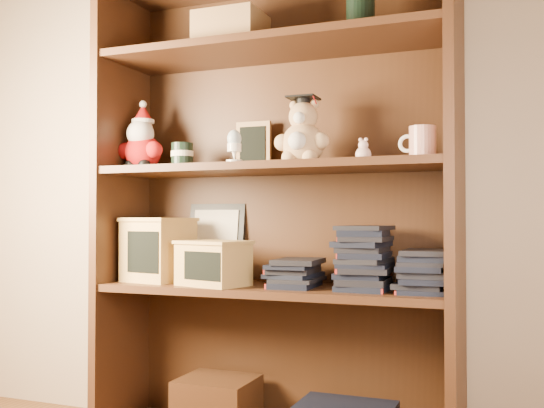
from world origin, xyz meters
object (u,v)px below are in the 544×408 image
at_px(grad_teddy_bear, 303,137).
at_px(bookcase, 277,217).
at_px(treats_box, 158,249).
at_px(teacher_mug, 422,143).

bearing_deg(grad_teddy_bear, bookcase, 152.89).
distance_m(bookcase, grad_teddy_bear, 0.29).
distance_m(grad_teddy_bear, treats_box, 0.66).
distance_m(teacher_mug, treats_box, 0.98).
relative_size(bookcase, grad_teddy_bear, 7.13).
bearing_deg(teacher_mug, bookcase, 174.11).
height_order(grad_teddy_bear, teacher_mug, grad_teddy_bear).
height_order(bookcase, teacher_mug, bookcase).
relative_size(grad_teddy_bear, teacher_mug, 1.96).
xyz_separation_m(bookcase, grad_teddy_bear, (0.11, -0.06, 0.26)).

